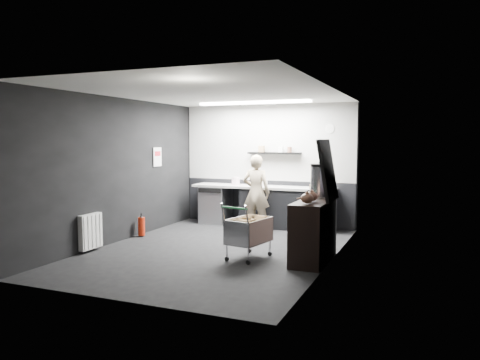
% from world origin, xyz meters
% --- Properties ---
extents(floor, '(5.50, 5.50, 0.00)m').
position_xyz_m(floor, '(0.00, 0.00, 0.00)').
color(floor, black).
rests_on(floor, ground).
extents(ceiling, '(5.50, 5.50, 0.00)m').
position_xyz_m(ceiling, '(0.00, 0.00, 2.70)').
color(ceiling, white).
rests_on(ceiling, wall_back).
extents(wall_back, '(5.50, 0.00, 5.50)m').
position_xyz_m(wall_back, '(0.00, 2.75, 1.35)').
color(wall_back, black).
rests_on(wall_back, floor).
extents(wall_front, '(5.50, 0.00, 5.50)m').
position_xyz_m(wall_front, '(0.00, -2.75, 1.35)').
color(wall_front, black).
rests_on(wall_front, floor).
extents(wall_left, '(0.00, 5.50, 5.50)m').
position_xyz_m(wall_left, '(-2.00, 0.00, 1.35)').
color(wall_left, black).
rests_on(wall_left, floor).
extents(wall_right, '(0.00, 5.50, 5.50)m').
position_xyz_m(wall_right, '(2.00, 0.00, 1.35)').
color(wall_right, black).
rests_on(wall_right, floor).
extents(kitchen_wall_panel, '(3.95, 0.02, 1.70)m').
position_xyz_m(kitchen_wall_panel, '(0.00, 2.73, 1.85)').
color(kitchen_wall_panel, '#B3B3AE').
rests_on(kitchen_wall_panel, wall_back).
extents(dado_panel, '(3.95, 0.02, 1.00)m').
position_xyz_m(dado_panel, '(0.00, 2.73, 0.50)').
color(dado_panel, black).
rests_on(dado_panel, wall_back).
extents(floating_shelf, '(1.20, 0.22, 0.04)m').
position_xyz_m(floating_shelf, '(0.20, 2.62, 1.62)').
color(floating_shelf, black).
rests_on(floating_shelf, wall_back).
extents(wall_clock, '(0.20, 0.03, 0.20)m').
position_xyz_m(wall_clock, '(1.40, 2.72, 2.15)').
color(wall_clock, white).
rests_on(wall_clock, wall_back).
extents(poster, '(0.02, 0.30, 0.40)m').
position_xyz_m(poster, '(-1.98, 1.30, 1.55)').
color(poster, white).
rests_on(poster, wall_left).
extents(poster_red_band, '(0.02, 0.22, 0.10)m').
position_xyz_m(poster_red_band, '(-1.98, 1.30, 1.62)').
color(poster_red_band, red).
rests_on(poster_red_band, poster).
extents(radiator, '(0.10, 0.50, 0.60)m').
position_xyz_m(radiator, '(-1.94, -0.90, 0.35)').
color(radiator, white).
rests_on(radiator, wall_left).
extents(ceiling_strip, '(2.40, 0.20, 0.04)m').
position_xyz_m(ceiling_strip, '(0.00, 1.85, 2.67)').
color(ceiling_strip, white).
rests_on(ceiling_strip, ceiling).
extents(prep_counter, '(3.20, 0.61, 0.90)m').
position_xyz_m(prep_counter, '(0.14, 2.42, 0.46)').
color(prep_counter, black).
rests_on(prep_counter, floor).
extents(person, '(0.60, 0.41, 1.60)m').
position_xyz_m(person, '(0.02, 1.97, 0.80)').
color(person, beige).
rests_on(person, floor).
extents(shopping_cart, '(0.63, 0.90, 0.89)m').
position_xyz_m(shopping_cart, '(0.74, -0.31, 0.42)').
color(shopping_cart, silver).
rests_on(shopping_cart, floor).
extents(sideboard, '(0.55, 1.28, 1.92)m').
position_xyz_m(sideboard, '(1.75, -0.04, 0.61)').
color(sideboard, black).
rests_on(sideboard, floor).
extents(fire_extinguisher, '(0.13, 0.13, 0.44)m').
position_xyz_m(fire_extinguisher, '(-1.85, 0.48, 0.22)').
color(fire_extinguisher, '#B4220C').
rests_on(fire_extinguisher, floor).
extents(cardboard_box, '(0.52, 0.41, 0.10)m').
position_xyz_m(cardboard_box, '(1.34, 2.37, 0.95)').
color(cardboard_box, '#95754F').
rests_on(cardboard_box, prep_counter).
extents(pink_tub, '(0.18, 0.18, 0.18)m').
position_xyz_m(pink_tub, '(-0.64, 2.42, 0.99)').
color(pink_tub, silver).
rests_on(pink_tub, prep_counter).
extents(white_container, '(0.18, 0.15, 0.14)m').
position_xyz_m(white_container, '(0.03, 2.37, 0.97)').
color(white_container, white).
rests_on(white_container, prep_counter).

